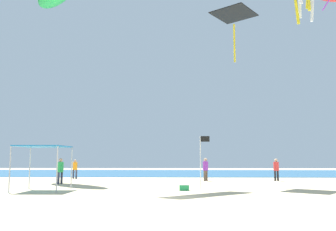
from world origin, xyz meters
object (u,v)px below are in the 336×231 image
canopy_tent (43,149)px  person_rightmost (276,168)px  cooler_box (184,188)px  person_central (60,169)px  kite_diamond_black (234,17)px  person_near_tent (206,167)px  person_leftmost (75,167)px  banner_flag (202,156)px

canopy_tent → person_rightmost: (16.10, 9.89, -1.34)m
cooler_box → person_central: bearing=149.9°
person_central → kite_diamond_black: size_ratio=0.49×
person_central → person_near_tent: bearing=133.8°
person_near_tent → person_leftmost: (-11.98, 3.12, -0.07)m
person_leftmost → person_central: 7.38m
person_central → cooler_box: person_central is taller
person_near_tent → person_rightmost: person_near_tent is taller
cooler_box → person_leftmost: bearing=128.8°
canopy_tent → person_rightmost: bearing=31.6°
person_rightmost → person_near_tent: bearing=-32.8°
canopy_tent → kite_diamond_black: kite_diamond_black is taller
person_leftmost → banner_flag: bearing=-27.1°
person_leftmost → person_rightmost: (17.91, -2.93, 0.04)m
cooler_box → person_near_tent: bearing=78.6°
person_central → kite_diamond_black: kite_diamond_black is taller
person_near_tent → person_leftmost: bearing=109.1°
kite_diamond_black → person_leftmost: bearing=-170.9°
banner_flag → kite_diamond_black: (2.73, 3.45, 10.45)m
kite_diamond_black → person_near_tent: bearing=151.0°
person_rightmost → person_central: bearing=-20.1°
person_near_tent → banner_flag: bearing=-151.9°
kite_diamond_black → banner_flag: bearing=-90.3°
canopy_tent → cooler_box: canopy_tent is taller
person_near_tent → kite_diamond_black: kite_diamond_black is taller
banner_flag → person_rightmost: bearing=50.7°
canopy_tent → kite_diamond_black: 16.52m
person_leftmost → kite_diamond_black: size_ratio=0.46×
person_rightmost → person_leftmost: bearing=-43.9°
person_near_tent → person_central: person_near_tent is taller
person_near_tent → person_central: 11.71m
person_central → banner_flag: 10.89m
canopy_tent → person_central: bearing=98.0°
person_central → person_rightmost: bearing=127.4°
person_rightmost → banner_flag: 10.66m
person_central → banner_flag: size_ratio=0.58×
person_leftmost → cooler_box: size_ratio=3.12×
person_rightmost → canopy_tent: bearing=-3.1°
person_near_tent → person_leftmost: person_near_tent is taller
person_central → person_rightmost: size_ratio=1.01×
person_central → person_leftmost: bearing=-149.1°
canopy_tent → person_rightmost: 18.94m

